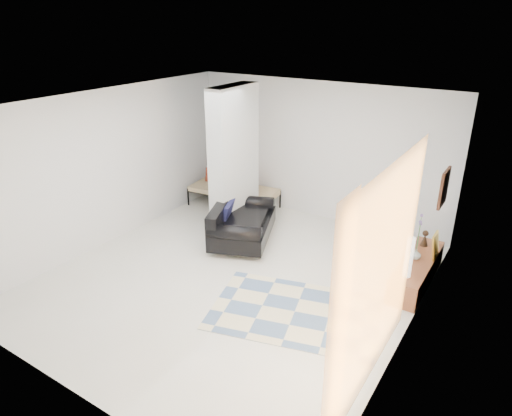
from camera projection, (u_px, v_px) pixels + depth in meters
The scene contains 17 objects.
floor at pixel (234, 277), 7.45m from camera, with size 6.00×6.00×0.00m, color beige.
ceiling at pixel (231, 105), 6.35m from camera, with size 6.00×6.00×0.00m, color white.
wall_back at pixel (318, 152), 9.23m from camera, with size 6.00×6.00×0.00m, color silver.
wall_front at pixel (60, 291), 4.58m from camera, with size 6.00×6.00×0.00m, color silver.
wall_left at pixel (109, 168), 8.27m from camera, with size 6.00×6.00×0.00m, color silver.
wall_right at pixel (417, 243), 5.54m from camera, with size 6.00×6.00×0.00m, color silver.
partition_column at pixel (234, 160), 8.69m from camera, with size 0.35×1.20×2.80m, color silver.
hallway_door at pixel (233, 154), 10.39m from camera, with size 0.85×0.06×2.04m, color silver.
curtain at pixel (380, 280), 4.67m from camera, with size 2.55×2.55×0.00m, color gold.
wall_art at pixel (444, 188), 6.58m from camera, with size 0.04×0.45×0.55m, color #3B1C10.
media_console at pixel (416, 271), 7.25m from camera, with size 0.45×1.74×0.80m.
loveseat at pixel (240, 223), 8.57m from camera, with size 1.53×1.91×0.76m.
daybed at pixel (233, 189), 10.08m from camera, with size 2.01×1.02×0.77m.
area_rug at pixel (295, 312), 6.58m from camera, with size 2.36×1.58×0.01m, color beige.
cylinder_lamp at pixel (409, 257), 6.60m from camera, with size 0.12×0.12×0.63m, color white.
bronze_figurine at pixel (425, 238), 7.57m from camera, with size 0.13×0.13×0.27m, color black, non-canonical shape.
vase at pixel (416, 254), 7.17m from camera, with size 0.16×0.16×0.17m, color silver.
Camera 1 is at (3.75, -5.21, 3.96)m, focal length 32.00 mm.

